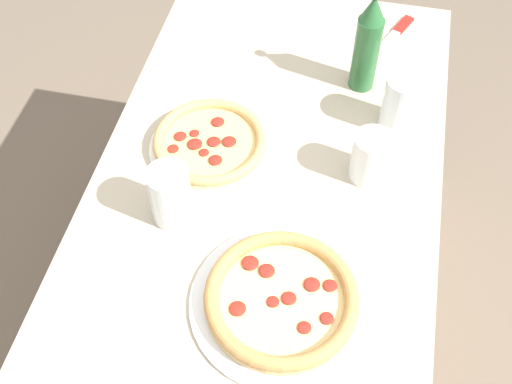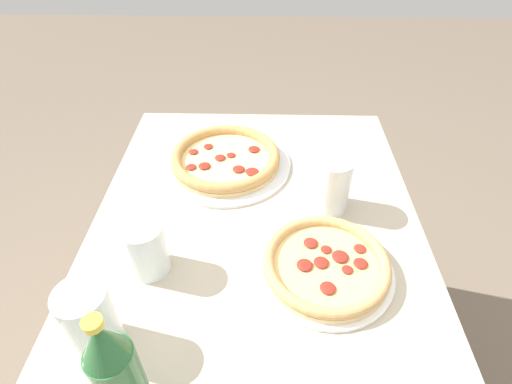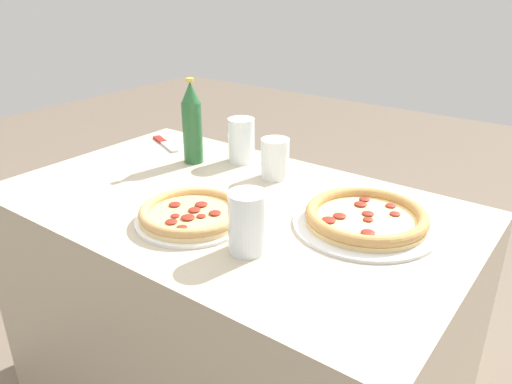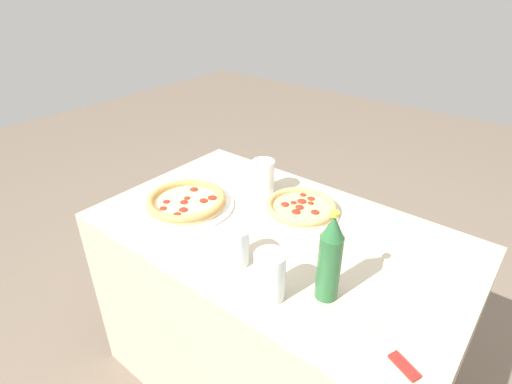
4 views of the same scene
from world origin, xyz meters
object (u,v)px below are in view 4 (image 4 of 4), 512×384
glass_orange_juice (235,247)px  knife (389,350)px  pizza_veggie (186,202)px  glass_iced_tea (263,179)px  glass_lemonade (270,277)px  beer_bottle (330,258)px  pizza_pepperoni (301,208)px

glass_orange_juice → knife: bearing=-2.5°
pizza_veggie → knife: 0.83m
glass_iced_tea → knife: size_ratio=0.75×
glass_iced_tea → knife: glass_iced_tea is taller
glass_lemonade → glass_iced_tea: (-0.35, 0.42, -0.00)m
glass_iced_tea → knife: bearing=-30.7°
glass_orange_juice → beer_bottle: 0.29m
pizza_pepperoni → knife: (0.48, -0.37, -0.02)m
pizza_veggie → beer_bottle: 0.63m
glass_iced_tea → beer_bottle: beer_bottle is taller
pizza_pepperoni → glass_iced_tea: 0.19m
glass_iced_tea → pizza_pepperoni: bearing=-8.4°
pizza_veggie → beer_bottle: beer_bottle is taller
glass_orange_juice → glass_lemonade: size_ratio=0.84×
pizza_pepperoni → knife: bearing=-37.6°
knife → glass_iced_tea: bearing=149.3°
glass_iced_tea → beer_bottle: 0.57m
beer_bottle → glass_lemonade: bearing=-141.1°
pizza_pepperoni → pizza_veggie: size_ratio=0.79×
beer_bottle → glass_iced_tea: bearing=144.7°
pizza_pepperoni → knife: size_ratio=1.52×
beer_bottle → knife: 0.24m
beer_bottle → glass_orange_juice: bearing=-170.8°
beer_bottle → knife: beer_bottle is taller
glass_iced_tea → beer_bottle: bearing=-35.3°
pizza_veggie → knife: bearing=-9.9°
glass_lemonade → knife: glass_lemonade is taller
pizza_veggie → glass_orange_juice: bearing=-19.8°
pizza_veggie → glass_lemonade: glass_lemonade is taller
pizza_pepperoni → glass_iced_tea: glass_iced_tea is taller
glass_orange_juice → beer_bottle: beer_bottle is taller
glass_orange_juice → glass_lemonade: 0.17m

